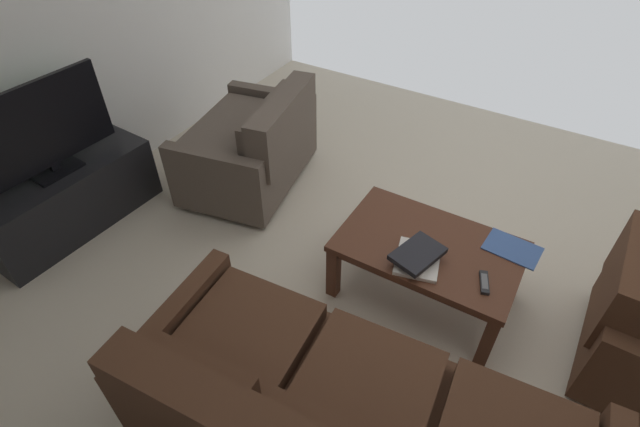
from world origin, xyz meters
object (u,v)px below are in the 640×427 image
Objects in this scene: coffee_table at (428,252)px; tv_stand at (69,199)px; flat_tv at (38,130)px; tv_remote at (484,282)px; loveseat_near at (253,146)px; book_stack at (417,256)px; loose_magazine at (512,248)px.

coffee_table is 2.56m from tv_stand.
flat_tv is 5.95× the size of tv_remote.
loveseat_near is 7.52× the size of tv_remote.
coffee_table is at bearing -95.41° from book_stack.
loose_magazine is (-2.89, -0.91, 0.20)m from tv_stand.
flat_tv is at bearing 149.02° from tv_stand.
loveseat_near is 3.49× the size of book_stack.
book_stack is at bearing 84.59° from coffee_table.
book_stack is 0.38m from tv_remote.
tv_remote is 0.54× the size of loose_magazine.
flat_tv is 2.90m from tv_remote.
coffee_table is at bearing -164.26° from tv_stand.
coffee_table is at bearing 165.68° from loveseat_near.
loveseat_near reaches higher than coffee_table.
loveseat_near is 1.39m from tv_stand.
tv_stand reaches higher than coffee_table.
loveseat_near is at bearing 89.08° from loose_magazine.
loveseat_near is 4.03× the size of loose_magazine.
book_stack reaches higher than tv_remote.
tv_stand is (0.84, 1.11, -0.11)m from loveseat_near.
flat_tv is at bearing 12.15° from book_stack.
tv_stand is 3.53× the size of book_stack.
flat_tv is (-0.00, 0.00, 0.57)m from tv_stand.
loveseat_near is 1.71m from book_stack.
tv_remote is (-1.98, 0.55, 0.10)m from loveseat_near.
tv_stand is 1.27× the size of flat_tv.
tv_stand is 2.88m from tv_remote.
loose_magazine is at bearing -162.58° from tv_stand.
coffee_table is 0.20m from book_stack.
loose_magazine is at bearing -153.57° from coffee_table.
book_stack is 0.59m from loose_magazine.
tv_remote is (-0.36, 0.13, 0.08)m from coffee_table.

